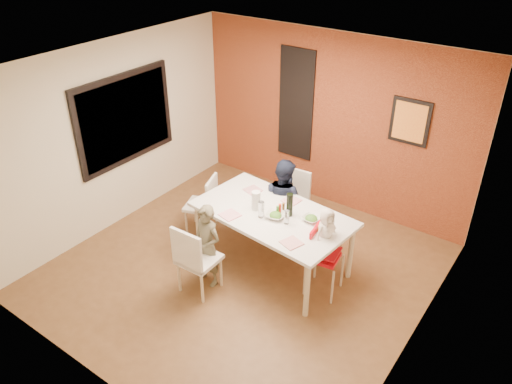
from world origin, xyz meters
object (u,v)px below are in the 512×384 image
Objects in this scene: chair_near at (194,257)px; child_near at (207,246)px; toddler at (326,233)px; wine_bottle at (290,205)px; paper_towel_roll at (256,201)px; dining_table at (272,217)px; child_far at (283,201)px; high_chair at (322,254)px; chair_left at (205,202)px; chair_far at (292,199)px.

chair_near is 0.25m from child_near.
child_near reaches higher than chair_near.
toddler is 0.60m from wine_bottle.
dining_table is at bearing 13.98° from paper_towel_roll.
toddler is at bearing 156.41° from child_far.
child_near is 1.46m from toddler.
chair_near is at bearing -114.74° from dining_table.
toddler reaches higher than wine_bottle.
wine_bottle reaches higher than high_chair.
chair_near is (-0.46, -1.00, -0.21)m from dining_table.
toddler is (0.79, -0.05, 0.11)m from dining_table.
high_chair is 1.40× the size of toddler.
child_far is at bearing 48.41° from high_chair.
wine_bottle reaches higher than chair_near.
wine_bottle is (1.44, -0.04, 0.49)m from chair_left.
toddler reaches higher than chair_left.
paper_towel_roll is at bearing -163.89° from wine_bottle.
child_far is (-0.21, 0.59, -0.12)m from dining_table.
toddler reaches higher than high_chair.
chair_left is (-1.23, 0.11, -0.26)m from dining_table.
chair_far reaches higher than chair_left.
chair_near is 3.82× the size of paper_towel_roll.
child_near is 1.14m from wine_bottle.
chair_near is 1.00× the size of chair_far.
toddler is (1.00, -0.64, 0.23)m from child_far.
chair_far is at bearing 104.71° from dining_table.
chair_near is 1.60m from toddler.
chair_far is at bearing 90.03° from paper_towel_roll.
dining_table is at bearing 61.78° from child_near.
child_far is 0.75m from wine_bottle.
chair_far is 0.76× the size of child_far.
child_near is at bearing -102.66° from chair_far.
chair_left is 1.13m from child_far.
child_near is at bearing -129.13° from wine_bottle.
chair_far is at bearing 84.66° from child_near.
paper_towel_roll is (0.24, 0.94, 0.42)m from chair_near.
dining_table is 1.65× the size of child_far.
dining_table is 6.78× the size of wine_bottle.
dining_table is 0.89m from chair_far.
dining_table is at bearing 104.52° from toddler.
paper_towel_roll is at bearing -166.02° from dining_table.
child_far reaches higher than chair_near.
high_chair is 3.61× the size of paper_towel_roll.
chair_near is at bearing 14.78° from chair_left.
chair_far reaches higher than dining_table.
high_chair is 0.72m from wine_bottle.
chair_near is at bearing -121.96° from wine_bottle.
toddler is at bearing -3.71° from dining_table.
paper_towel_roll reaches higher than chair_far.
chair_far is 1.60m from child_near.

